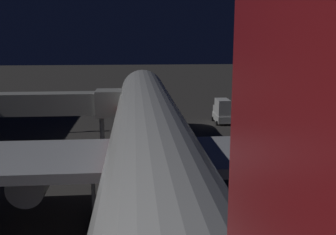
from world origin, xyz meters
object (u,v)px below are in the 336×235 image
object	(u,v)px
baggage_container_far_row	(281,127)
ground_crew_by_tug	(244,123)
baggage_container_near_belt	(267,118)
ground_crew_near_nose_gear	(170,118)
airliner_at_gate	(152,147)
traffic_cone_nose_starboard	(128,126)
jet_bridge	(40,104)
catering_truck	(222,111)
baggage_container_mid_row	(262,122)
traffic_cone_nose_port	(157,125)

from	to	relation	value
baggage_container_far_row	ground_crew_by_tug	size ratio (longest dim) A/B	0.86
baggage_container_near_belt	ground_crew_near_nose_gear	size ratio (longest dim) A/B	0.95
airliner_at_gate	traffic_cone_nose_starboard	world-z (taller)	airliner_at_gate
jet_bridge	catering_truck	distance (m)	28.72
baggage_container_near_belt	traffic_cone_nose_starboard	xyz separation A→B (m)	(22.17, 1.28, -0.55)
catering_truck	baggage_container_far_row	bearing A→B (deg)	138.02
jet_bridge	traffic_cone_nose_starboard	world-z (taller)	jet_bridge
jet_bridge	traffic_cone_nose_starboard	distance (m)	16.87
jet_bridge	ground_crew_near_nose_gear	world-z (taller)	jet_bridge
traffic_cone_nose_starboard	ground_crew_by_tug	bearing A→B (deg)	170.15
catering_truck	baggage_container_near_belt	distance (m)	7.46
catering_truck	ground_crew_near_nose_gear	xyz separation A→B (m)	(8.26, -0.03, -0.93)
baggage_container_near_belt	baggage_container_far_row	size ratio (longest dim) A/B	1.09
ground_crew_by_tug	traffic_cone_nose_starboard	bearing A→B (deg)	-9.85
baggage_container_near_belt	ground_crew_by_tug	world-z (taller)	ground_crew_by_tug
catering_truck	traffic_cone_nose_starboard	bearing A→B (deg)	6.37
catering_truck	jet_bridge	bearing A→B (deg)	29.72
jet_bridge	catering_truck	world-z (taller)	jet_bridge
baggage_container_near_belt	traffic_cone_nose_starboard	distance (m)	22.21
ground_crew_near_nose_gear	airliner_at_gate	bearing A→B (deg)	82.49
baggage_container_mid_row	traffic_cone_nose_port	xyz separation A→B (m)	(16.00, -1.44, -0.43)
traffic_cone_nose_starboard	baggage_container_far_row	bearing A→B (deg)	167.46
baggage_container_near_belt	baggage_container_mid_row	distance (m)	3.25
jet_bridge	baggage_container_near_belt	distance (m)	35.26
ground_crew_near_nose_gear	traffic_cone_nose_port	size ratio (longest dim) A/B	3.36
baggage_container_near_belt	traffic_cone_nose_port	distance (m)	17.82
catering_truck	baggage_container_near_belt	world-z (taller)	catering_truck
baggage_container_far_row	ground_crew_near_nose_gear	size ratio (longest dim) A/B	0.87
airliner_at_gate	jet_bridge	size ratio (longest dim) A/B	2.90
baggage_container_mid_row	ground_crew_near_nose_gear	world-z (taller)	ground_crew_near_nose_gear
ground_crew_near_nose_gear	ground_crew_by_tug	bearing A→B (deg)	156.26
airliner_at_gate	catering_truck	xyz separation A→B (m)	(-12.60, -32.92, -3.82)
baggage_container_mid_row	ground_crew_by_tug	world-z (taller)	ground_crew_by_tug
airliner_at_gate	ground_crew_near_nose_gear	xyz separation A→B (m)	(-4.35, -32.95, -4.76)
airliner_at_gate	baggage_container_far_row	size ratio (longest dim) A/B	40.81
catering_truck	ground_crew_by_tug	bearing A→B (deg)	116.82
baggage_container_far_row	ground_crew_near_nose_gear	distance (m)	16.90
jet_bridge	baggage_container_near_belt	size ratio (longest dim) A/B	12.94
ground_crew_near_nose_gear	ground_crew_by_tug	xyz separation A→B (m)	(-10.60, 4.66, 0.01)
baggage_container_near_belt	traffic_cone_nose_starboard	bearing A→B (deg)	3.30
ground_crew_by_tug	baggage_container_near_belt	bearing A→B (deg)	-139.74
jet_bridge	traffic_cone_nose_starboard	size ratio (longest dim) A/B	41.15
baggage_container_near_belt	traffic_cone_nose_port	world-z (taller)	baggage_container_near_belt
catering_truck	traffic_cone_nose_port	world-z (taller)	catering_truck
ground_crew_near_nose_gear	traffic_cone_nose_port	bearing A→B (deg)	38.16
catering_truck	baggage_container_mid_row	size ratio (longest dim) A/B	2.90
traffic_cone_nose_port	baggage_container_mid_row	bearing A→B (deg)	174.85
catering_truck	airliner_at_gate	bearing A→B (deg)	69.05
airliner_at_gate	traffic_cone_nose_starboard	xyz separation A→B (m)	(2.20, -31.27, -5.50)
baggage_container_mid_row	traffic_cone_nose_starboard	size ratio (longest dim) A/B	3.04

